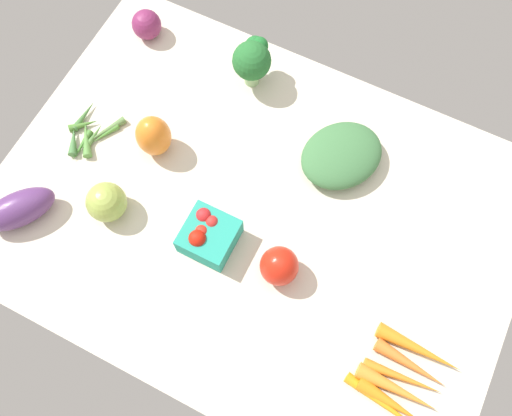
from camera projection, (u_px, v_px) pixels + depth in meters
tablecloth at (256, 213)px, 108.35cm from camera, size 104.00×76.00×2.00cm
leafy_greens_clump at (341, 155)px, 108.73cm from camera, size 21.10×22.20×5.65cm
berry_basket at (208, 235)px, 102.35cm from camera, size 9.71×9.71×7.01cm
bell_pepper_red at (279, 266)px, 99.19cm from camera, size 10.27×10.27×8.25cm
okra_pile at (88, 133)px, 112.75cm from camera, size 10.54×13.91×1.92cm
broccoli_head at (252, 59)px, 111.95cm from camera, size 8.54×9.46×11.39cm
red_onion_near_basket at (147, 25)px, 119.73cm from camera, size 6.59×6.59×6.59cm
eggplant at (19, 209)px, 104.02cm from camera, size 13.88×15.62×6.70cm
carrot_bunch at (403, 379)px, 94.79cm from camera, size 17.86×15.43×2.97cm
bell_pepper_orange at (154, 136)px, 107.80cm from camera, size 7.26×7.26×10.08cm
heirloom_tomato_green at (106, 202)px, 103.90cm from camera, size 7.88×7.88×7.88cm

